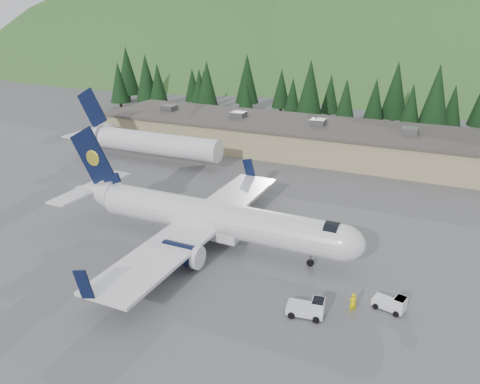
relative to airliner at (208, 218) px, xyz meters
name	(u,v)px	position (x,y,z in m)	size (l,w,h in m)	color
ground	(217,245)	(1.01, 0.00, -3.04)	(600.00, 600.00, 0.00)	#57575B
airliner	(208,218)	(0.00, 0.00, 0.00)	(34.25, 32.09, 11.42)	white
second_airliner	(143,141)	(-23.92, 22.00, 0.28)	(27.50, 11.00, 10.05)	white
baggage_tug_a	(309,308)	(13.55, -7.81, -2.32)	(3.18, 2.15, 1.60)	white
baggage_tug_b	(392,304)	(19.63, -4.16, -2.42)	(2.85, 2.07, 1.40)	white
terminal_building	(289,136)	(-4.00, 38.00, -0.42)	(71.00, 17.00, 6.10)	tan
ramp_worker	(353,303)	(16.69, -5.86, -2.13)	(0.67, 0.44, 1.82)	#F8E800
tree_line	(336,91)	(-1.74, 61.41, 4.33)	(113.10, 19.27, 13.55)	black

